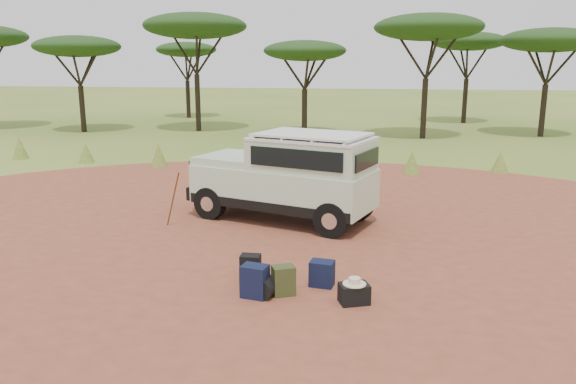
% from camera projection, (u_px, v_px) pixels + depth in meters
% --- Properties ---
extents(ground, '(140.00, 140.00, 0.00)m').
position_uv_depth(ground, '(282.00, 248.00, 11.49)').
color(ground, '#4F6F27').
rests_on(ground, ground).
extents(dirt_clearing, '(23.00, 23.00, 0.01)m').
position_uv_depth(dirt_clearing, '(282.00, 248.00, 11.49)').
color(dirt_clearing, '#974B31').
rests_on(dirt_clearing, ground).
extents(grass_fringe, '(36.60, 1.60, 0.90)m').
position_uv_depth(grass_fringe, '(328.00, 158.00, 19.71)').
color(grass_fringe, '#4F6F27').
rests_on(grass_fringe, ground).
extents(acacia_treeline, '(46.70, 13.20, 6.26)m').
position_uv_depth(acacia_treeline, '(361.00, 39.00, 29.31)').
color(acacia_treeline, black).
rests_on(acacia_treeline, ground).
extents(safari_vehicle, '(4.68, 3.02, 2.14)m').
position_uv_depth(safari_vehicle, '(288.00, 178.00, 13.26)').
color(safari_vehicle, beige).
rests_on(safari_vehicle, ground).
extents(walking_staff, '(0.47, 0.28, 1.32)m').
position_uv_depth(walking_staff, '(173.00, 199.00, 12.79)').
color(walking_staff, brown).
rests_on(walking_staff, ground).
extents(backpack_black, '(0.34, 0.25, 0.47)m').
position_uv_depth(backpack_black, '(251.00, 268.00, 9.74)').
color(backpack_black, black).
rests_on(backpack_black, ground).
extents(backpack_navy, '(0.46, 0.37, 0.54)m').
position_uv_depth(backpack_navy, '(255.00, 281.00, 9.03)').
color(backpack_navy, '#101634').
rests_on(backpack_navy, ground).
extents(backpack_olive, '(0.43, 0.39, 0.50)m').
position_uv_depth(backpack_olive, '(283.00, 281.00, 9.12)').
color(backpack_olive, '#404921').
rests_on(backpack_olive, ground).
extents(duffel_navy, '(0.43, 0.35, 0.44)m').
position_uv_depth(duffel_navy, '(322.00, 274.00, 9.49)').
color(duffel_navy, '#101634').
rests_on(duffel_navy, ground).
extents(hard_case, '(0.54, 0.46, 0.32)m').
position_uv_depth(hard_case, '(354.00, 294.00, 8.82)').
color(hard_case, black).
rests_on(hard_case, ground).
extents(stuff_sack, '(0.42, 0.42, 0.34)m').
position_uv_depth(stuff_sack, '(266.00, 287.00, 9.05)').
color(stuff_sack, black).
rests_on(stuff_sack, ground).
extents(safari_hat, '(0.37, 0.37, 0.11)m').
position_uv_depth(safari_hat, '(354.00, 282.00, 8.77)').
color(safari_hat, beige).
rests_on(safari_hat, hard_case).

